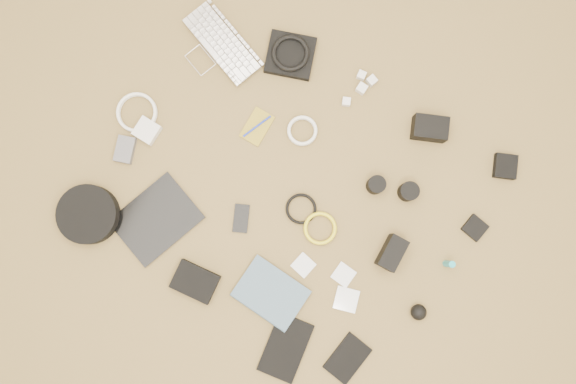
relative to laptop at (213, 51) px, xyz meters
The scene contains 34 objects.
room_shell 1.36m from the laptop, 38.22° to the right, with size 4.04×4.04×2.58m.
laptop is the anchor object (origin of this frame).
headphone_pouch 0.29m from the laptop, 24.96° to the left, with size 0.17×0.16×0.03m, color black.
headphones 0.29m from the laptop, 24.96° to the left, with size 0.14×0.14×0.02m, color black.
charger_a 0.59m from the laptop, 17.47° to the left, with size 0.03×0.03×0.03m, color silver.
charger_b 0.55m from the laptop, 18.79° to the left, with size 0.03×0.03×0.03m, color silver.
charger_c 0.56m from the laptop, 13.73° to the left, with size 0.03×0.03×0.03m, color silver.
charger_d 0.53m from the laptop, ahead, with size 0.03×0.03×0.03m, color silver.
dslr_camera 0.84m from the laptop, ahead, with size 0.12×0.08×0.07m, color black.
lens_pouch 1.15m from the laptop, ahead, with size 0.08×0.09×0.03m, color black.
notebook_olive 0.33m from the laptop, 31.57° to the right, with size 0.08×0.13×0.01m, color olive.
pen_blue 0.33m from the laptop, 31.57° to the right, with size 0.01×0.01×0.12m, color #1629B4.
cable_white_a 0.44m from the laptop, 13.92° to the right, with size 0.11×0.11×0.01m, color white.
lens_a 0.77m from the laptop, 11.87° to the right, with size 0.06×0.06×0.07m, color black.
lens_b 0.88m from the laptop, ahead, with size 0.07×0.07×0.06m, color black.
card_reader 1.15m from the laptop, ahead, with size 0.07×0.07×0.02m, color black.
power_brick 0.38m from the laptop, 100.01° to the right, with size 0.08×0.08×0.03m, color silver.
cable_white_b 0.36m from the laptop, 111.81° to the right, with size 0.15×0.15×0.01m, color white.
cable_black 0.67m from the laptop, 32.66° to the right, with size 0.11×0.11×0.01m, color black.
cable_yellow 0.76m from the laptop, 30.75° to the right, with size 0.12×0.12×0.01m, color yellow.
flash 0.98m from the laptop, 20.80° to the right, with size 0.06×0.12×0.09m, color black.
lens_cleaner 1.15m from the laptop, 14.43° to the right, with size 0.02×0.02×0.08m, color teal.
battery_charger 0.48m from the laptop, 102.29° to the right, with size 0.06×0.10×0.03m, color #555459.
tablet 0.65m from the laptop, 79.29° to the right, with size 0.22×0.28×0.01m, color black.
phone 0.63m from the laptop, 51.82° to the right, with size 0.05×0.10×0.01m, color black.
filter_case_left 0.85m from the laptop, 38.77° to the right, with size 0.07×0.07×0.01m, color silver.
filter_case_mid 0.95m from the laptop, 31.56° to the right, with size 0.07×0.07×0.01m, color silver.
filter_case_right 1.03m from the laptop, 33.55° to the right, with size 0.08×0.08×0.01m, color silver.
air_blower 1.20m from the laptop, 23.88° to the right, with size 0.06×0.06×0.06m, color black.
headphone_case 0.75m from the laptop, 97.44° to the right, with size 0.21×0.21×0.06m, color black.
drive_case 0.84m from the laptop, 65.25° to the right, with size 0.15×0.11×0.04m, color black.
paperback 0.97m from the laptop, 51.80° to the right, with size 0.17×0.23×0.02m, color #435C71.
notebook_black_a 1.11m from the laptop, 47.66° to the right, with size 0.13×0.22×0.02m, color black.
notebook_black_b 1.21m from the laptop, 38.04° to the right, with size 0.10×0.16×0.01m, color black.
Camera 1 is at (0.13, -0.14, 2.03)m, focal length 35.00 mm.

